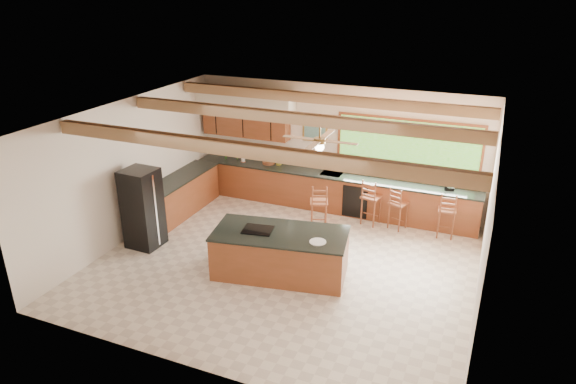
% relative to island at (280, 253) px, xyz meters
% --- Properties ---
extents(ground, '(7.20, 7.20, 0.00)m').
position_rel_island_xyz_m(ground, '(-0.06, 0.35, -0.44)').
color(ground, beige).
rests_on(ground, ground).
extents(room_shell, '(7.27, 6.54, 3.02)m').
position_rel_island_xyz_m(room_shell, '(-0.23, 1.00, 1.77)').
color(room_shell, silver).
rests_on(room_shell, ground).
extents(counter_run, '(7.12, 3.10, 1.27)m').
position_rel_island_xyz_m(counter_run, '(-0.88, 2.87, 0.02)').
color(counter_run, brown).
rests_on(counter_run, ground).
extents(island, '(2.69, 1.60, 0.90)m').
position_rel_island_xyz_m(island, '(0.00, 0.00, 0.00)').
color(island, brown).
rests_on(island, ground).
extents(refrigerator, '(0.68, 0.67, 1.70)m').
position_rel_island_xyz_m(refrigerator, '(-3.11, -0.04, 0.41)').
color(refrigerator, black).
rests_on(refrigerator, ground).
extents(bar_stool_a, '(0.50, 0.50, 1.10)m').
position_rel_island_xyz_m(bar_stool_a, '(0.04, 2.03, 0.21)').
color(bar_stool_a, brown).
rests_on(bar_stool_a, ground).
extents(bar_stool_b, '(0.47, 0.47, 1.11)m').
position_rel_island_xyz_m(bar_stool_b, '(1.06, 2.74, 0.22)').
color(bar_stool_b, brown).
rests_on(bar_stool_b, ground).
extents(bar_stool_c, '(0.42, 0.42, 1.06)m').
position_rel_island_xyz_m(bar_stool_c, '(2.74, 2.74, 0.19)').
color(bar_stool_c, brown).
rests_on(bar_stool_c, ground).
extents(bar_stool_d, '(0.47, 0.47, 1.01)m').
position_rel_island_xyz_m(bar_stool_d, '(1.69, 2.75, 0.16)').
color(bar_stool_d, brown).
rests_on(bar_stool_d, ground).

